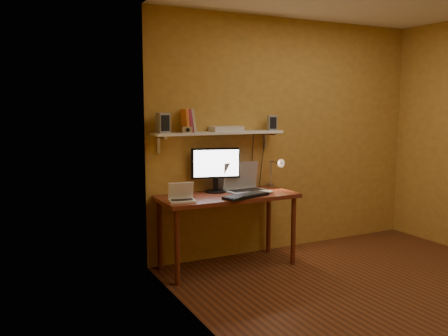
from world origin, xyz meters
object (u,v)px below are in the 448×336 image
laptop (244,184)px  keyboard (246,196)px  desk_lamp (276,169)px  speaker_left (163,123)px  router (226,129)px  monitor (215,167)px  speaker_right (272,123)px  wall_shelf (219,133)px  netbook (182,196)px  shelf_camera (187,130)px  desk (228,203)px  mouse (269,192)px

laptop → keyboard: 0.33m
desk_lamp → laptop: bearing=-176.7°
speaker_left → router: speaker_left is taller
laptop → speaker_left: size_ratio=2.12×
monitor → router: size_ratio=1.55×
keyboard → speaker_right: 0.96m
wall_shelf → speaker_left: 0.61m
monitor → keyboard: monitor is taller
netbook → keyboard: netbook is taller
wall_shelf → speaker_right: 0.65m
laptop → speaker_left: (-0.84, 0.09, 0.64)m
laptop → router: bearing=144.2°
shelf_camera → router: bearing=10.1°
desk → monitor: (-0.05, 0.19, 0.34)m
mouse → speaker_left: size_ratio=0.51×
mouse → desk_lamp: size_ratio=0.27×
wall_shelf → speaker_left: size_ratio=7.17×
desk_lamp → shelf_camera: bearing=-179.8°
laptop → speaker_right: bearing=10.7°
speaker_left → speaker_right: size_ratio=1.22×
wall_shelf → laptop: (0.24, -0.09, -0.53)m
desk → monitor: 0.39m
keyboard → speaker_right: bearing=19.2°
speaker_left → netbook: bearing=-82.7°
netbook → desk_lamp: bearing=22.0°
mouse → router: (-0.32, 0.34, 0.63)m
netbook → mouse: size_ratio=2.65×
speaker_left → router: (0.69, 0.01, -0.07)m
laptop → wall_shelf: bearing=157.0°
monitor → laptop: (0.29, -0.08, -0.18)m
wall_shelf → monitor: (-0.05, -0.01, -0.35)m
keyboard → router: (-0.02, 0.40, 0.64)m
wall_shelf → mouse: size_ratio=14.02×
speaker_right → shelf_camera: 1.02m
mouse → speaker_right: size_ratio=0.62×
keyboard → monitor: bearing=94.7°
keyboard → speaker_right: size_ratio=3.12×
keyboard → desk_lamp: desk_lamp is taller
wall_shelf → router: size_ratio=4.35×
mouse → wall_shelf: bearing=125.0°
speaker_right → router: speaker_right is taller
wall_shelf → shelf_camera: (-0.38, -0.07, 0.05)m
laptop → netbook: (-0.78, -0.21, -0.03)m
monitor → shelf_camera: size_ratio=4.94×
mouse → desk_lamp: bearing=30.3°
laptop → mouse: (0.16, -0.24, -0.06)m
monitor → mouse: monitor is taller
desk_lamp → netbook: bearing=-169.0°
desk_lamp → wall_shelf: bearing=174.1°
keyboard → desk_lamp: size_ratio=1.33×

